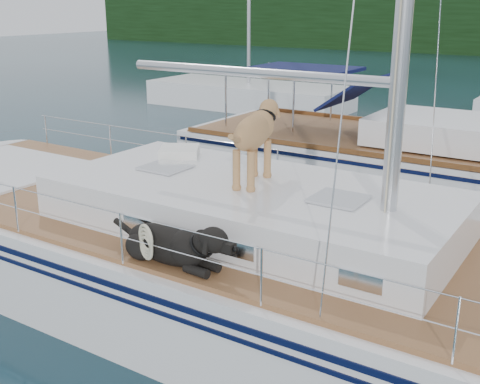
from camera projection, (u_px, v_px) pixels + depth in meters
The scene contains 4 objects.
ground at pixel (203, 296), 8.59m from camera, with size 120.00×120.00×0.00m, color black.
main_sailboat at pixel (208, 254), 8.33m from camera, with size 12.00×3.80×14.01m.
neighbor_sailboat at pixel (434, 168), 12.88m from camera, with size 11.00×3.50×13.30m.
bg_boat_west at pixel (249, 96), 23.80m from camera, with size 8.00×3.00×11.65m.
Camera 1 is at (4.64, -6.21, 4.02)m, focal length 45.00 mm.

